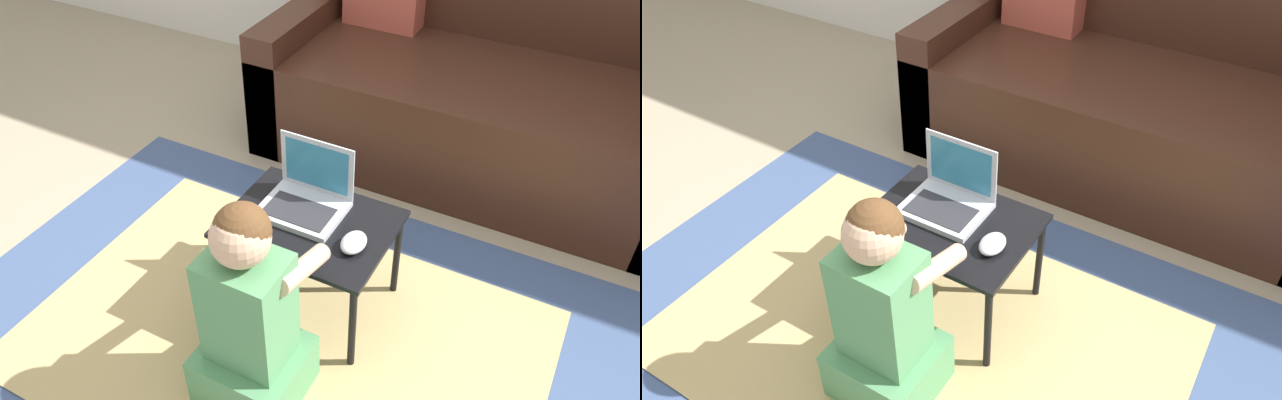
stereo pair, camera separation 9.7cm
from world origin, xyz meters
TOP-DOWN VIEW (x-y plane):
  - ground_plane at (0.00, 0.00)m, footprint 16.00×16.00m
  - area_rug at (-0.02, -0.21)m, footprint 2.33×1.58m
  - couch at (0.19, 1.18)m, footprint 1.84×0.91m
  - laptop_desk at (-0.02, -0.01)m, footprint 0.54×0.41m
  - laptop at (-0.07, 0.05)m, footprint 0.27×0.21m
  - computer_mouse at (0.15, -0.05)m, footprint 0.08×0.11m
  - person_seated at (0.00, -0.41)m, footprint 0.30×0.38m

SIDE VIEW (x-z plane):
  - ground_plane at x=0.00m, z-range 0.00..0.00m
  - area_rug at x=-0.02m, z-range 0.00..0.01m
  - couch at x=0.19m, z-range -0.14..0.77m
  - person_seated at x=0.00m, z-range -0.05..0.69m
  - laptop_desk at x=-0.02m, z-range 0.14..0.52m
  - computer_mouse at x=0.15m, z-range 0.38..0.42m
  - laptop at x=-0.07m, z-range 0.30..0.52m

